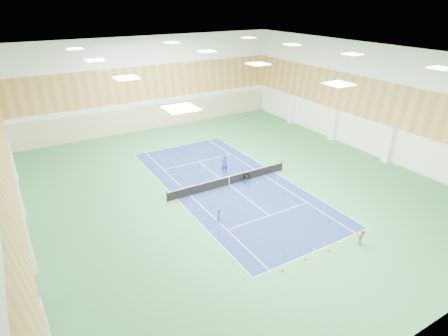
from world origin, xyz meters
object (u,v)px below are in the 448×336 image
object	(u,v)px
child_court	(220,215)
child_apron	(361,237)
tennis_net	(229,180)
coach	(224,164)
ball_cart	(247,179)

from	to	relation	value
child_court	child_apron	size ratio (longest dim) A/B	0.92
tennis_net	coach	distance (m)	2.88
tennis_net	child_apron	distance (m)	13.36
child_apron	coach	bearing A→B (deg)	81.00
ball_cart	tennis_net	bearing A→B (deg)	170.50
child_apron	child_court	bearing A→B (deg)	115.25
child_court	ball_cart	bearing A→B (deg)	-5.36
tennis_net	child_court	xyz separation A→B (m)	(-3.95, -5.03, 0.02)
tennis_net	child_apron	bearing A→B (deg)	-75.81
coach	ball_cart	world-z (taller)	coach
coach	child_apron	bearing A→B (deg)	107.19
tennis_net	child_apron	world-z (taller)	child_apron
coach	ball_cart	size ratio (longest dim) A/B	2.10
child_court	ball_cart	distance (m)	7.11
coach	child_court	size ratio (longest dim) A/B	1.71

